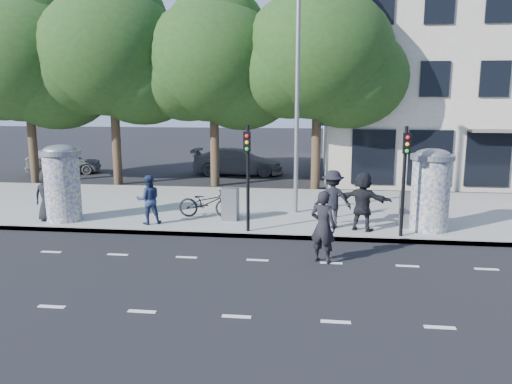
# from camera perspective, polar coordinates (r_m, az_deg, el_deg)

# --- Properties ---
(ground) EXTENTS (120.00, 120.00, 0.00)m
(ground) POSITION_cam_1_polar(r_m,az_deg,el_deg) (12.49, -0.60, -9.84)
(ground) COLOR black
(ground) RESTS_ON ground
(sidewalk) EXTENTS (40.00, 8.00, 0.15)m
(sidewalk) POSITION_cam_1_polar(r_m,az_deg,el_deg) (19.63, 2.29, -1.93)
(sidewalk) COLOR gray
(sidewalk) RESTS_ON ground
(curb) EXTENTS (40.00, 0.10, 0.16)m
(curb) POSITION_cam_1_polar(r_m,az_deg,el_deg) (15.82, 1.11, -5.07)
(curb) COLOR slate
(curb) RESTS_ON ground
(lane_dash_near) EXTENTS (32.00, 0.12, 0.01)m
(lane_dash_near) POSITION_cam_1_polar(r_m,az_deg,el_deg) (10.48, -2.23, -14.04)
(lane_dash_near) COLOR silver
(lane_dash_near) RESTS_ON ground
(lane_dash_far) EXTENTS (32.00, 0.12, 0.01)m
(lane_dash_far) POSITION_cam_1_polar(r_m,az_deg,el_deg) (13.80, 0.18, -7.79)
(lane_dash_far) COLOR silver
(lane_dash_far) RESTS_ON ground
(ad_column_left) EXTENTS (1.36, 1.36, 2.65)m
(ad_column_left) POSITION_cam_1_polar(r_m,az_deg,el_deg) (18.53, -21.29, 1.17)
(ad_column_left) COLOR beige
(ad_column_left) RESTS_ON sidewalk
(ad_column_right) EXTENTS (1.36, 1.36, 2.65)m
(ad_column_right) POSITION_cam_1_polar(r_m,az_deg,el_deg) (16.93, 19.33, 0.45)
(ad_column_right) COLOR beige
(ad_column_right) RESTS_ON sidewalk
(traffic_pole_near) EXTENTS (0.22, 0.31, 3.40)m
(traffic_pole_near) POSITION_cam_1_polar(r_m,az_deg,el_deg) (15.68, -0.96, 2.84)
(traffic_pole_near) COLOR black
(traffic_pole_near) RESTS_ON sidewalk
(traffic_pole_far) EXTENTS (0.22, 0.31, 3.40)m
(traffic_pole_far) POSITION_cam_1_polar(r_m,az_deg,el_deg) (15.75, 16.62, 2.43)
(traffic_pole_far) COLOR black
(traffic_pole_far) RESTS_ON sidewalk
(street_lamp) EXTENTS (0.25, 0.93, 8.00)m
(street_lamp) POSITION_cam_1_polar(r_m,az_deg,el_deg) (18.23, 4.74, 12.01)
(street_lamp) COLOR slate
(street_lamp) RESTS_ON sidewalk
(tree_far_left) EXTENTS (7.20, 7.20, 9.26)m
(tree_far_left) POSITION_cam_1_polar(r_m,az_deg,el_deg) (28.19, -24.82, 13.49)
(tree_far_left) COLOR #38281C
(tree_far_left) RESTS_ON ground
(tree_mid_left) EXTENTS (7.20, 7.20, 9.57)m
(tree_mid_left) POSITION_cam_1_polar(r_m,az_deg,el_deg) (26.18, -16.17, 15.00)
(tree_mid_left) COLOR #38281C
(tree_mid_left) RESTS_ON ground
(tree_near_left) EXTENTS (6.80, 6.80, 8.97)m
(tree_near_left) POSITION_cam_1_polar(r_m,az_deg,el_deg) (24.86, -4.90, 14.62)
(tree_near_left) COLOR #38281C
(tree_near_left) RESTS_ON ground
(tree_center) EXTENTS (7.00, 7.00, 9.30)m
(tree_center) POSITION_cam_1_polar(r_m,az_deg,el_deg) (23.96, 7.11, 15.31)
(tree_center) COLOR #38281C
(tree_center) RESTS_ON ground
(building) EXTENTS (20.30, 15.85, 12.00)m
(building) POSITION_cam_1_polar(r_m,az_deg,el_deg) (33.29, 25.94, 12.51)
(building) COLOR #ACA290
(building) RESTS_ON ground
(ped_a) EXTENTS (0.94, 0.68, 1.78)m
(ped_a) POSITION_cam_1_polar(r_m,az_deg,el_deg) (18.70, -22.75, -0.40)
(ped_a) COLOR black
(ped_a) RESTS_ON sidewalk
(ped_c) EXTENTS (1.00, 0.91, 1.68)m
(ped_c) POSITION_cam_1_polar(r_m,az_deg,el_deg) (17.25, -12.17, -0.85)
(ped_c) COLOR #1F2C4E
(ped_c) RESTS_ON sidewalk
(ped_d) EXTENTS (1.26, 0.76, 1.91)m
(ped_d) POSITION_cam_1_polar(r_m,az_deg,el_deg) (16.56, 8.74, -0.80)
(ped_d) COLOR black
(ped_d) RESTS_ON sidewalk
(ped_f) EXTENTS (1.89, 1.29, 1.92)m
(ped_f) POSITION_cam_1_polar(r_m,az_deg,el_deg) (16.37, 12.12, -1.04)
(ped_f) COLOR black
(ped_f) RESTS_ON sidewalk
(man_road) EXTENTS (0.85, 0.73, 1.98)m
(man_road) POSITION_cam_1_polar(r_m,az_deg,el_deg) (13.51, 7.67, -3.94)
(man_road) COLOR black
(man_road) RESTS_ON ground
(bicycle) EXTENTS (0.71, 2.02, 1.06)m
(bicycle) POSITION_cam_1_polar(r_m,az_deg,el_deg) (17.92, -5.68, -1.23)
(bicycle) COLOR black
(bicycle) RESTS_ON sidewalk
(cabinet_left) EXTENTS (0.59, 0.46, 1.15)m
(cabinet_left) POSITION_cam_1_polar(r_m,az_deg,el_deg) (17.44, -2.96, -1.37)
(cabinet_left) COLOR slate
(cabinet_left) RESTS_ON sidewalk
(cabinet_right) EXTENTS (0.56, 0.41, 1.18)m
(cabinet_right) POSITION_cam_1_polar(r_m,az_deg,el_deg) (17.19, 17.04, -1.98)
(cabinet_right) COLOR slate
(cabinet_right) RESTS_ON sidewalk
(car_left) EXTENTS (2.85, 4.40, 1.39)m
(car_left) POSITION_cam_1_polar(r_m,az_deg,el_deg) (31.07, -21.07, 3.25)
(car_left) COLOR slate
(car_left) RESTS_ON ground
(car_right) EXTENTS (2.19, 5.21, 1.50)m
(car_right) POSITION_cam_1_polar(r_m,az_deg,el_deg) (28.72, -2.09, 3.51)
(car_right) COLOR slate
(car_right) RESTS_ON ground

